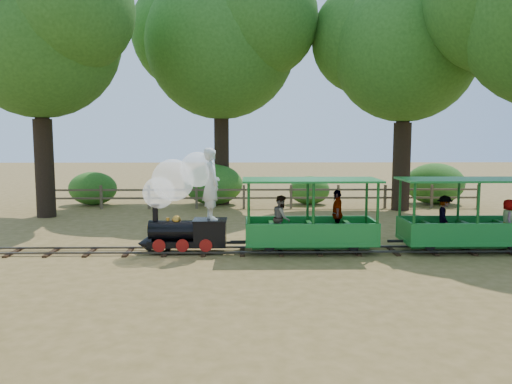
{
  "coord_description": "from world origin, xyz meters",
  "views": [
    {
      "loc": [
        -0.89,
        -12.9,
        3.06
      ],
      "look_at": [
        -0.63,
        0.5,
        1.55
      ],
      "focal_mm": 35.0,
      "sensor_mm": 36.0,
      "label": 1
    }
  ],
  "objects_px": {
    "fence": "(268,195)",
    "carriage_rear": "(467,223)",
    "carriage_front": "(310,223)",
    "locomotive": "(183,194)"
  },
  "relations": [
    {
      "from": "fence",
      "to": "carriage_rear",
      "type": "bearing_deg",
      "value": -58.13
    },
    {
      "from": "carriage_front",
      "to": "fence",
      "type": "distance_m",
      "value": 8.04
    },
    {
      "from": "locomotive",
      "to": "fence",
      "type": "xyz_separation_m",
      "value": [
        2.54,
        7.94,
        -0.98
      ]
    },
    {
      "from": "locomotive",
      "to": "fence",
      "type": "height_order",
      "value": "locomotive"
    },
    {
      "from": "carriage_front",
      "to": "carriage_rear",
      "type": "relative_size",
      "value": 1.0
    },
    {
      "from": "locomotive",
      "to": "fence",
      "type": "distance_m",
      "value": 8.4
    },
    {
      "from": "carriage_front",
      "to": "locomotive",
      "type": "bearing_deg",
      "value": 178.93
    },
    {
      "from": "carriage_front",
      "to": "fence",
      "type": "relative_size",
      "value": 0.2
    },
    {
      "from": "locomotive",
      "to": "carriage_rear",
      "type": "distance_m",
      "value": 7.55
    },
    {
      "from": "locomotive",
      "to": "carriage_front",
      "type": "distance_m",
      "value": 3.41
    }
  ]
}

